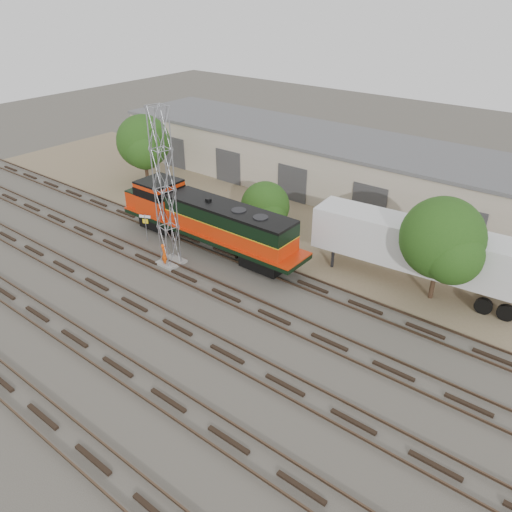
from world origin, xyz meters
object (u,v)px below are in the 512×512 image
Objects in this scene: signal_tower at (165,193)px; worker at (165,255)px; locomotive at (207,220)px; semi_trailer at (422,248)px.

worker is at bearing -105.06° from signal_tower.
locomotive is at bearing -60.85° from worker.
semi_trailer is at bearing 17.83° from locomotive.
semi_trailer is at bearing -114.78° from worker.
locomotive is 4.40m from worker.
locomotive is 1.47× the size of signal_tower.
locomotive is 1.17× the size of semi_trailer.
semi_trailer is (15.65, 9.02, 1.90)m from worker.
signal_tower is 17.95m from semi_trailer.
locomotive reaches higher than worker.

